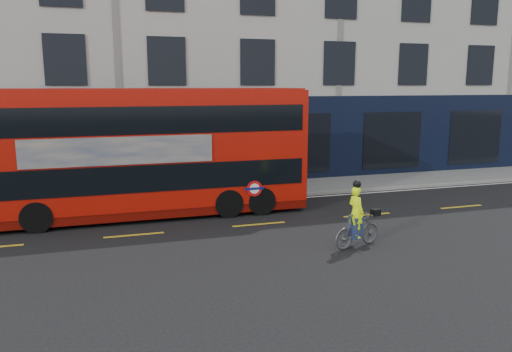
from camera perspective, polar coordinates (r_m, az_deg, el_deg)
name	(u,v)px	position (r m, az deg, el deg)	size (l,w,h in m)	color
ground	(138,250)	(14.35, -13.34, -8.28)	(120.00, 120.00, 0.00)	black
pavement	(126,198)	(20.60, -14.68, -2.46)	(60.00, 3.00, 0.12)	slate
kerb	(128,207)	(19.14, -14.45, -3.41)	(60.00, 0.12, 0.13)	gray
building_terrace	(112,24)	(26.72, -16.17, 16.38)	(50.00, 10.07, 15.00)	#AEABA4
road_edge_line	(128,210)	(18.86, -14.40, -3.81)	(58.00, 0.10, 0.01)	silver
lane_dashes	(134,235)	(15.78, -13.75, -6.57)	(58.00, 0.12, 0.01)	gold
bus	(149,151)	(17.61, -12.11, 2.77)	(10.96, 2.57, 4.41)	#AF1007
cyclist	(357,225)	(14.36, 11.49, -5.50)	(1.71, 0.89, 1.94)	#4E5054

